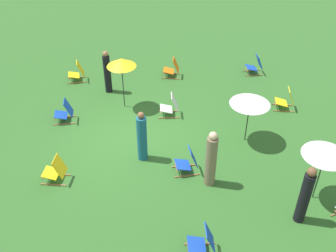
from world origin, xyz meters
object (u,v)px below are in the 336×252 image
(person_1, at_px, (211,160))
(umbrella_0, at_px, (250,100))
(person_0, at_px, (305,196))
(deckchair_8, at_px, (65,112))
(deckchair_7, at_px, (188,162))
(person_3, at_px, (107,73))
(deckchair_9, at_px, (172,69))
(deckchair_3, at_px, (170,106))
(deckchair_6, at_px, (255,65))
(umbrella_2, at_px, (326,151))
(deckchair_0, at_px, (286,100))
(deckchair_5, at_px, (203,242))
(person_2, at_px, (142,137))
(deckchair_4, at_px, (77,72))
(umbrella_1, at_px, (121,63))
(deckchair_2, at_px, (56,171))

(person_1, bearing_deg, umbrella_0, 81.48)
(person_0, relative_size, person_1, 0.98)
(deckchair_8, bearing_deg, umbrella_0, 72.84)
(deckchair_7, height_order, person_3, person_3)
(umbrella_0, xyz_separation_m, person_0, (3.46, 0.55, -0.69))
(person_0, bearing_deg, deckchair_9, -16.05)
(deckchair_3, distance_m, deckchair_7, 3.03)
(deckchair_6, relative_size, deckchair_7, 1.00)
(deckchair_8, relative_size, deckchair_9, 1.00)
(person_3, bearing_deg, umbrella_2, -150.12)
(deckchair_8, bearing_deg, person_1, 49.81)
(deckchair_0, xyz_separation_m, person_0, (5.16, -1.38, 0.50))
(deckchair_0, height_order, umbrella_2, umbrella_2)
(deckchair_5, height_order, umbrella_2, umbrella_2)
(deckchair_6, distance_m, person_0, 8.02)
(deckchair_6, height_order, person_0, person_0)
(deckchair_6, bearing_deg, deckchair_7, -32.63)
(deckchair_3, bearing_deg, umbrella_0, 57.73)
(person_1, height_order, person_3, person_1)
(deckchair_7, bearing_deg, deckchair_9, 174.37)
(umbrella_0, bearing_deg, deckchair_8, -105.33)
(person_0, bearing_deg, person_3, 2.64)
(deckchair_3, bearing_deg, umbrella_2, 42.44)
(deckchair_7, distance_m, person_2, 1.56)
(person_0, distance_m, person_2, 4.87)
(deckchair_7, distance_m, umbrella_0, 2.76)
(umbrella_2, bearing_deg, person_3, -137.31)
(deckchair_4, relative_size, person_0, 0.46)
(person_2, bearing_deg, person_3, 87.07)
(person_1, bearing_deg, deckchair_5, -73.56)
(deckchair_5, relative_size, person_0, 0.46)
(deckchair_0, xyz_separation_m, person_2, (2.31, -5.33, 0.44))
(deckchair_7, height_order, umbrella_1, umbrella_1)
(deckchair_4, xyz_separation_m, person_2, (5.16, 2.45, 0.44))
(deckchair_3, height_order, person_0, person_0)
(deckchair_7, height_order, umbrella_2, umbrella_2)
(deckchair_9, xyz_separation_m, person_1, (6.41, 0.41, 0.50))
(deckchair_7, relative_size, person_0, 0.46)
(deckchair_4, height_order, deckchair_5, same)
(deckchair_5, relative_size, umbrella_2, 0.47)
(deckchair_3, height_order, person_3, person_3)
(deckchair_4, xyz_separation_m, umbrella_2, (7.27, 7.08, 1.28))
(deckchair_6, xyz_separation_m, deckchair_9, (-0.04, -3.50, 0.00))
(deckchair_5, bearing_deg, person_2, -157.08)
(deckchair_4, distance_m, deckchair_6, 7.40)
(deckchair_8, bearing_deg, deckchair_6, 108.62)
(deckchair_2, height_order, person_1, person_1)
(deckchair_3, relative_size, deckchair_4, 1.00)
(deckchair_9, relative_size, person_3, 0.48)
(deckchair_0, height_order, deckchair_8, same)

